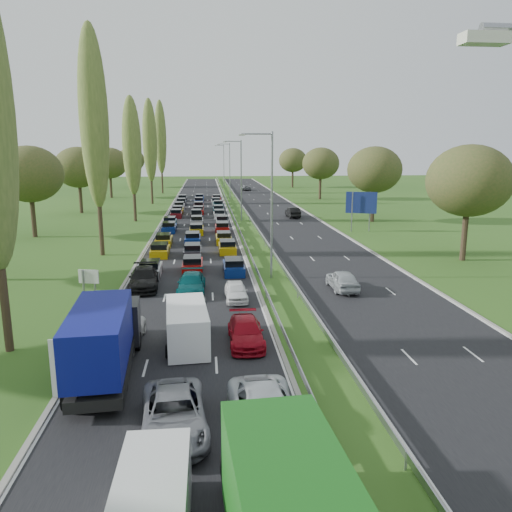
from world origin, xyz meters
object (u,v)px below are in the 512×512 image
near_car_2 (118,334)px  blue_lorry (105,339)px  near_car_3 (144,278)px  info_sign (89,280)px  white_van_front (153,506)px  white_van_rear (187,324)px  direction_sign (361,204)px

near_car_2 → blue_lorry: (0.09, -3.80, 1.18)m
near_car_2 → near_car_3: 11.80m
info_sign → near_car_3: bearing=31.4°
white_van_front → white_van_rear: 14.28m
info_sign → direction_sign: (28.80, 27.58, 2.20)m
white_van_rear → direction_sign: bearing=55.6°
white_van_front → info_sign: (-6.93, 23.80, 0.34)m
near_car_3 → white_van_rear: white_van_rear is taller
white_van_front → info_sign: 24.79m
near_car_3 → info_sign: size_ratio=2.59×
white_van_front → direction_sign: 55.90m
blue_lorry → direction_sign: size_ratio=1.65×
white_van_front → white_van_rear: bearing=88.4°
near_car_2 → near_car_3: bearing=93.8°
blue_lorry → info_sign: bearing=101.7°
near_car_3 → white_van_front: bearing=-86.3°
direction_sign → blue_lorry: bearing=-121.5°
near_car_2 → white_van_front: size_ratio=1.00×
near_car_2 → white_van_rear: bearing=4.8°
direction_sign → near_car_3: bearing=-134.8°
near_car_3 → white_van_rear: size_ratio=0.99×
white_van_front → direction_sign: direction_sign is taller
near_car_3 → direction_sign: bearing=41.7°
near_car_3 → white_van_rear: (3.74, -11.74, 0.32)m
near_car_2 → blue_lorry: 3.98m
direction_sign → info_sign: bearing=-136.2°
near_car_3 → white_van_front: size_ratio=1.09×
near_car_3 → white_van_front: 26.22m
near_car_3 → direction_sign: direction_sign is taller
near_car_2 → info_sign: bearing=114.6°
near_car_2 → near_car_3: (0.02, 11.80, 0.10)m
near_car_2 → info_sign: info_sign is taller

